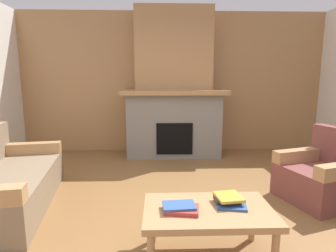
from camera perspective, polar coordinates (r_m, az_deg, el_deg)
ground at (r=2.87m, az=4.02°, el=-19.90°), size 9.00×9.00×0.00m
wall_back_wood_panel at (r=5.49m, az=0.96°, el=8.99°), size 6.00×0.12×2.70m
fireplace at (r=5.12m, az=1.17°, el=6.85°), size 1.90×0.82×2.70m
couch at (r=3.57m, az=-31.27°, el=-10.23°), size 1.13×1.92×0.85m
armchair at (r=3.73m, az=29.63°, el=-9.14°), size 0.95×0.95×0.85m
coffee_table at (r=2.26m, az=8.37°, el=-17.84°), size 1.00×0.60×0.43m
book_stack_near_edge at (r=2.16m, az=2.69°, el=-16.75°), size 0.29×0.21×0.05m
book_stack_center at (r=2.31m, az=12.64°, el=-14.87°), size 0.26×0.27×0.07m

